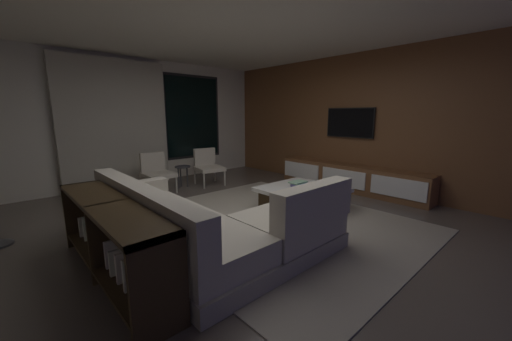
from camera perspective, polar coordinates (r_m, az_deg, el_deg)
The scene contains 14 objects.
floor at distance 4.04m, azimuth -1.45°, elevation -11.02°, with size 9.20×9.20×0.00m, color #564C44.
back_wall_with_window at distance 6.87m, azimuth -22.41°, elevation 8.78°, with size 6.60×0.30×2.70m.
media_wall at distance 6.20m, azimuth 20.59°, elevation 8.81°, with size 0.12×7.80×2.70m.
ceiling at distance 3.93m, azimuth -1.67°, elevation 28.59°, with size 8.20×8.20×0.00m, color silver.
area_rug at distance 4.19m, azimuth 3.13°, elevation -10.09°, with size 3.20×3.80×0.01m, color gray.
sectional_couch at distance 3.29m, azimuth -10.18°, elevation -11.01°, with size 1.98×2.50×0.82m.
coffee_table at distance 4.72m, azimuth 9.12°, elevation -5.44°, with size 1.16×1.16×0.36m.
book_stack_on_coffee_table at distance 4.78m, azimuth 8.45°, elevation -2.56°, with size 0.30×0.22×0.08m.
accent_chair_near_window at distance 6.40m, azimuth -9.54°, elevation 1.15°, with size 0.62×0.64×0.78m.
accent_chair_by_curtain at distance 5.98m, azimuth -19.12°, elevation 0.01°, with size 0.54×0.56×0.78m.
side_stool at distance 6.20m, azimuth -14.35°, elevation 0.08°, with size 0.32×0.32×0.46m.
media_console at distance 6.10m, azimuth 18.23°, elevation -1.48°, with size 0.46×3.10×0.52m.
mounted_tv at distance 6.22m, azimuth 18.07°, elevation 8.97°, with size 0.05×1.03×0.59m.
console_table_behind_couch at distance 3.02m, azimuth -26.73°, elevation -11.60°, with size 0.40×2.10×0.74m.
Camera 1 is at (-2.45, -2.82, 1.52)m, focal length 20.23 mm.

